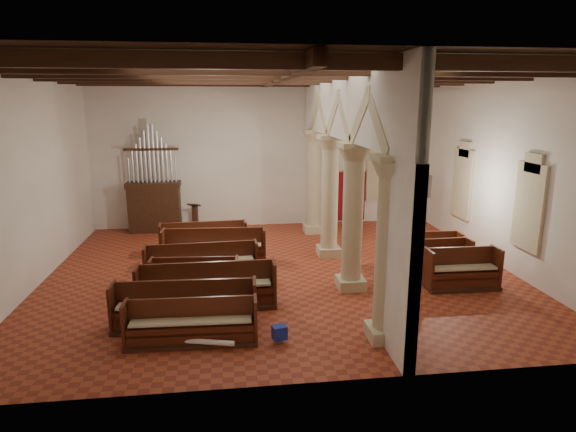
# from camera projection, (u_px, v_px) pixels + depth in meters

# --- Properties ---
(floor) EXTENTS (14.00, 14.00, 0.00)m
(floor) POSITION_uv_depth(u_px,v_px,m) (281.00, 272.00, 14.79)
(floor) COLOR #973A21
(floor) RESTS_ON ground
(ceiling) EXTENTS (14.00, 14.00, 0.00)m
(ceiling) POSITION_uv_depth(u_px,v_px,m) (280.00, 69.00, 13.39)
(ceiling) COLOR black
(ceiling) RESTS_ON wall_back
(wall_back) EXTENTS (14.00, 0.02, 6.00)m
(wall_back) POSITION_uv_depth(u_px,v_px,m) (265.00, 154.00, 19.88)
(wall_back) COLOR white
(wall_back) RESTS_ON floor
(wall_front) EXTENTS (14.00, 0.02, 6.00)m
(wall_front) POSITION_uv_depth(u_px,v_px,m) (319.00, 227.00, 8.30)
(wall_front) COLOR white
(wall_front) RESTS_ON floor
(wall_left) EXTENTS (0.02, 12.00, 6.00)m
(wall_left) POSITION_uv_depth(u_px,v_px,m) (29.00, 180.00, 13.24)
(wall_left) COLOR white
(wall_left) RESTS_ON floor
(wall_right) EXTENTS (0.02, 12.00, 6.00)m
(wall_right) POSITION_uv_depth(u_px,v_px,m) (504.00, 172.00, 14.94)
(wall_right) COLOR white
(wall_right) RESTS_ON floor
(ceiling_beams) EXTENTS (13.80, 11.80, 0.30)m
(ceiling_beams) POSITION_uv_depth(u_px,v_px,m) (280.00, 76.00, 13.44)
(ceiling_beams) COLOR #3E2013
(ceiling_beams) RESTS_ON wall_back
(arcade) EXTENTS (0.90, 11.90, 6.00)m
(arcade) POSITION_uv_depth(u_px,v_px,m) (341.00, 156.00, 14.18)
(arcade) COLOR #BCB28C
(arcade) RESTS_ON floor
(window_right_a) EXTENTS (0.03, 1.00, 2.20)m
(window_right_a) POSITION_uv_depth(u_px,v_px,m) (530.00, 207.00, 13.67)
(window_right_a) COLOR #2F6B4D
(window_right_a) RESTS_ON wall_right
(window_right_b) EXTENTS (0.03, 1.00, 2.20)m
(window_right_b) POSITION_uv_depth(u_px,v_px,m) (463.00, 184.00, 17.53)
(window_right_b) COLOR #2F6B4D
(window_right_b) RESTS_ON wall_right
(window_back) EXTENTS (1.00, 0.03, 2.20)m
(window_back) POSITION_uv_depth(u_px,v_px,m) (381.00, 171.00, 20.65)
(window_back) COLOR #2F6B4D
(window_back) RESTS_ON wall_back
(pipe_organ) EXTENTS (2.10, 0.85, 4.40)m
(pipe_organ) POSITION_uv_depth(u_px,v_px,m) (154.00, 198.00, 19.23)
(pipe_organ) COLOR #3E2013
(pipe_organ) RESTS_ON floor
(lectern) EXTENTS (0.55, 0.57, 1.15)m
(lectern) POSITION_uv_depth(u_px,v_px,m) (195.00, 219.00, 19.57)
(lectern) COLOR #3A2712
(lectern) RESTS_ON floor
(dossal_curtain) EXTENTS (1.80, 0.07, 2.17)m
(dossal_curtain) POSITION_uv_depth(u_px,v_px,m) (347.00, 196.00, 20.65)
(dossal_curtain) COLOR maroon
(dossal_curtain) RESTS_ON floor
(processional_banner) EXTENTS (0.55, 0.70, 2.48)m
(processional_banner) POSITION_uv_depth(u_px,v_px,m) (422.00, 212.00, 19.26)
(processional_banner) COLOR #3E2013
(processional_banner) RESTS_ON floor
(hymnal_box_a) EXTENTS (0.35, 0.30, 0.30)m
(hymnal_box_a) POSITION_uv_depth(u_px,v_px,m) (279.00, 332.00, 10.42)
(hymnal_box_a) COLOR navy
(hymnal_box_a) RESTS_ON floor
(hymnal_box_b) EXTENTS (0.45, 0.41, 0.36)m
(hymnal_box_b) POSITION_uv_depth(u_px,v_px,m) (262.00, 294.00, 12.42)
(hymnal_box_b) COLOR navy
(hymnal_box_b) RESTS_ON floor
(hymnal_box_c) EXTENTS (0.33, 0.30, 0.27)m
(hymnal_box_c) POSITION_uv_depth(u_px,v_px,m) (262.00, 269.00, 14.42)
(hymnal_box_c) COLOR navy
(hymnal_box_c) RESTS_ON floor
(tube_heater_a) EXTENTS (1.13, 0.39, 0.11)m
(tube_heater_a) POSITION_uv_depth(u_px,v_px,m) (208.00, 342.00, 10.17)
(tube_heater_a) COLOR white
(tube_heater_a) RESTS_ON floor
(tube_heater_b) EXTENTS (0.95, 0.11, 0.10)m
(tube_heater_b) POSITION_uv_depth(u_px,v_px,m) (229.00, 335.00, 10.47)
(tube_heater_b) COLOR white
(tube_heater_b) RESTS_ON floor
(nave_pew_0) EXTENTS (2.85, 0.75, 0.99)m
(nave_pew_0) POSITION_uv_depth(u_px,v_px,m) (192.00, 329.00, 10.39)
(nave_pew_0) COLOR #3E2013
(nave_pew_0) RESTS_ON floor
(nave_pew_1) EXTENTS (3.32, 0.86, 1.10)m
(nave_pew_1) POSITION_uv_depth(u_px,v_px,m) (185.00, 313.00, 11.13)
(nave_pew_1) COLOR #3E2013
(nave_pew_1) RESTS_ON floor
(nave_pew_2) EXTENTS (3.49, 0.79, 1.15)m
(nave_pew_2) POSITION_uv_depth(u_px,v_px,m) (207.00, 293.00, 12.19)
(nave_pew_2) COLOR #3E2013
(nave_pew_2) RESTS_ON floor
(nave_pew_3) EXTENTS (2.44, 0.80, 0.95)m
(nave_pew_3) POSITION_uv_depth(u_px,v_px,m) (195.00, 281.00, 13.23)
(nave_pew_3) COLOR #3E2013
(nave_pew_3) RESTS_ON floor
(nave_pew_4) EXTENTS (3.32, 0.88, 1.06)m
(nave_pew_4) POSITION_uv_depth(u_px,v_px,m) (202.00, 267.00, 14.19)
(nave_pew_4) COLOR #3E2013
(nave_pew_4) RESTS_ON floor
(nave_pew_5) EXTENTS (3.35, 0.94, 1.14)m
(nave_pew_5) POSITION_uv_depth(u_px,v_px,m) (214.00, 252.00, 15.55)
(nave_pew_5) COLOR #3E2013
(nave_pew_5) RESTS_ON floor
(nave_pew_6) EXTENTS (2.98, 0.88, 1.08)m
(nave_pew_6) POSITION_uv_depth(u_px,v_px,m) (204.00, 243.00, 16.59)
(nave_pew_6) COLOR #3E2013
(nave_pew_6) RESTS_ON floor
(aisle_pew_0) EXTENTS (2.06, 0.79, 1.15)m
(aisle_pew_0) POSITION_uv_depth(u_px,v_px,m) (462.00, 275.00, 13.47)
(aisle_pew_0) COLOR #3E2013
(aisle_pew_0) RESTS_ON floor
(aisle_pew_1) EXTENTS (2.25, 0.83, 1.09)m
(aisle_pew_1) POSITION_uv_depth(u_px,v_px,m) (434.00, 264.00, 14.47)
(aisle_pew_1) COLOR #3E2013
(aisle_pew_1) RESTS_ON floor
(aisle_pew_2) EXTENTS (1.97, 0.82, 1.08)m
(aisle_pew_2) POSITION_uv_depth(u_px,v_px,m) (429.00, 254.00, 15.35)
(aisle_pew_2) COLOR #3E2013
(aisle_pew_2) RESTS_ON floor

